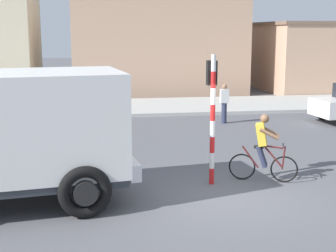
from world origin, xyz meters
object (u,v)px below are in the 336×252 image
at_px(traffic_light_pole, 212,101).
at_px(pedestrian_near_kerb, 224,103).
at_px(cyclist, 263,148).
at_px(truck_foreground, 1,130).

distance_m(traffic_light_pole, pedestrian_near_kerb, 8.24).
distance_m(cyclist, traffic_light_pole, 1.79).
height_order(truck_foreground, pedestrian_near_kerb, truck_foreground).
bearing_deg(cyclist, traffic_light_pole, 178.37).
distance_m(truck_foreground, traffic_light_pole, 4.92).
distance_m(truck_foreground, cyclist, 6.26).
bearing_deg(pedestrian_near_kerb, traffic_light_pole, -107.21).
xyz_separation_m(truck_foreground, pedestrian_near_kerb, (7.23, 8.67, -0.82)).
bearing_deg(pedestrian_near_kerb, cyclist, -97.90).
distance_m(truck_foreground, pedestrian_near_kerb, 11.32).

